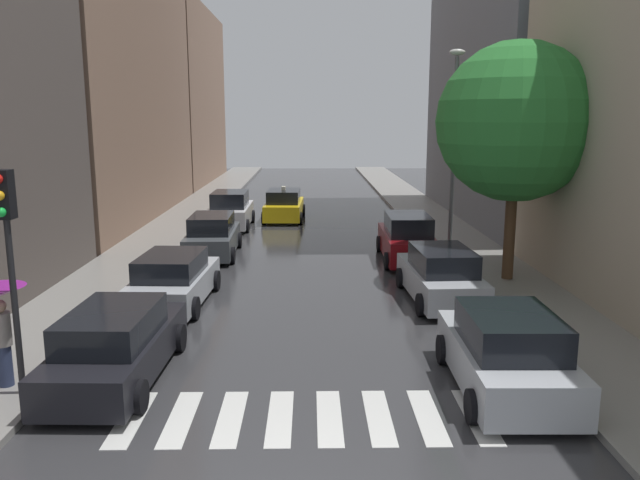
{
  "coord_description": "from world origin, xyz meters",
  "views": [
    {
      "loc": [
        0.1,
        -7.17,
        5.38
      ],
      "look_at": [
        0.51,
        17.19,
        0.61
      ],
      "focal_mm": 35.34,
      "sensor_mm": 36.0,
      "label": 1
    }
  ],
  "objects_px": {
    "parked_car_left_fourth": "(231,211)",
    "parked_car_left_third": "(213,236)",
    "parked_car_right_nearest": "(506,354)",
    "taxi_midroad": "(284,206)",
    "street_tree_right": "(516,122)",
    "parked_car_right_second": "(441,276)",
    "traffic_light_left_corner": "(7,233)",
    "parked_car_right_third": "(407,239)",
    "parked_car_left_second": "(173,280)",
    "parked_car_left_nearest": "(116,346)",
    "pedestrian_foreground": "(0,313)",
    "lamp_post_right": "(454,140)"
  },
  "relations": [
    {
      "from": "parked_car_right_nearest",
      "to": "street_tree_right",
      "type": "height_order",
      "value": "street_tree_right"
    },
    {
      "from": "parked_car_left_second",
      "to": "taxi_midroad",
      "type": "distance_m",
      "value": 15.47
    },
    {
      "from": "parked_car_left_second",
      "to": "traffic_light_left_corner",
      "type": "height_order",
      "value": "traffic_light_left_corner"
    },
    {
      "from": "parked_car_left_third",
      "to": "parked_car_right_third",
      "type": "xyz_separation_m",
      "value": [
        7.51,
        -0.97,
        0.06
      ]
    },
    {
      "from": "parked_car_left_second",
      "to": "street_tree_right",
      "type": "xyz_separation_m",
      "value": [
        10.49,
        2.27,
        4.5
      ]
    },
    {
      "from": "parked_car_left_nearest",
      "to": "pedestrian_foreground",
      "type": "xyz_separation_m",
      "value": [
        -2.02,
        -0.6,
        0.9
      ]
    },
    {
      "from": "parked_car_right_nearest",
      "to": "street_tree_right",
      "type": "xyz_separation_m",
      "value": [
        2.64,
        8.35,
        4.44
      ]
    },
    {
      "from": "parked_car_left_fourth",
      "to": "taxi_midroad",
      "type": "xyz_separation_m",
      "value": [
        2.54,
        2.25,
        -0.07
      ]
    },
    {
      "from": "pedestrian_foreground",
      "to": "lamp_post_right",
      "type": "distance_m",
      "value": 16.92
    },
    {
      "from": "pedestrian_foreground",
      "to": "parked_car_left_third",
      "type": "bearing_deg",
      "value": 3.76
    },
    {
      "from": "parked_car_left_second",
      "to": "pedestrian_foreground",
      "type": "height_order",
      "value": "pedestrian_foreground"
    },
    {
      "from": "taxi_midroad",
      "to": "parked_car_left_second",
      "type": "bearing_deg",
      "value": 172.52
    },
    {
      "from": "parked_car_left_nearest",
      "to": "parked_car_left_second",
      "type": "xyz_separation_m",
      "value": [
        0.04,
        5.37,
        -0.02
      ]
    },
    {
      "from": "lamp_post_right",
      "to": "traffic_light_left_corner",
      "type": "bearing_deg",
      "value": -131.43
    },
    {
      "from": "parked_car_left_third",
      "to": "traffic_light_left_corner",
      "type": "relative_size",
      "value": 1.04
    },
    {
      "from": "taxi_midroad",
      "to": "pedestrian_foreground",
      "type": "bearing_deg",
      "value": 169.84
    },
    {
      "from": "parked_car_left_fourth",
      "to": "taxi_midroad",
      "type": "relative_size",
      "value": 1.01
    },
    {
      "from": "parked_car_left_nearest",
      "to": "parked_car_left_fourth",
      "type": "relative_size",
      "value": 1.09
    },
    {
      "from": "pedestrian_foreground",
      "to": "lamp_post_right",
      "type": "bearing_deg",
      "value": -29.71
    },
    {
      "from": "street_tree_right",
      "to": "traffic_light_left_corner",
      "type": "distance_m",
      "value": 14.95
    },
    {
      "from": "traffic_light_left_corner",
      "to": "taxi_midroad",
      "type": "bearing_deg",
      "value": 78.99
    },
    {
      "from": "parked_car_right_third",
      "to": "traffic_light_left_corner",
      "type": "xyz_separation_m",
      "value": [
        -9.24,
        -11.91,
        2.45
      ]
    },
    {
      "from": "parked_car_right_third",
      "to": "traffic_light_left_corner",
      "type": "bearing_deg",
      "value": 143.09
    },
    {
      "from": "parked_car_left_second",
      "to": "traffic_light_left_corner",
      "type": "xyz_separation_m",
      "value": [
        -1.58,
        -6.33,
        2.56
      ]
    },
    {
      "from": "street_tree_right",
      "to": "parked_car_left_fourth",
      "type": "bearing_deg",
      "value": 134.15
    },
    {
      "from": "pedestrian_foreground",
      "to": "lamp_post_right",
      "type": "xyz_separation_m",
      "value": [
        11.47,
        12.1,
        2.89
      ]
    },
    {
      "from": "parked_car_right_nearest",
      "to": "taxi_midroad",
      "type": "bearing_deg",
      "value": 14.75
    },
    {
      "from": "parked_car_right_second",
      "to": "taxi_midroad",
      "type": "relative_size",
      "value": 1.04
    },
    {
      "from": "parked_car_left_second",
      "to": "street_tree_right",
      "type": "relative_size",
      "value": 0.6
    },
    {
      "from": "parked_car_left_nearest",
      "to": "traffic_light_left_corner",
      "type": "xyz_separation_m",
      "value": [
        -1.55,
        -0.96,
        2.55
      ]
    },
    {
      "from": "taxi_midroad",
      "to": "parked_car_left_third",
      "type": "bearing_deg",
      "value": 166.45
    },
    {
      "from": "street_tree_right",
      "to": "lamp_post_right",
      "type": "distance_m",
      "value": 4.07
    },
    {
      "from": "parked_car_left_fourth",
      "to": "street_tree_right",
      "type": "distance_m",
      "value": 15.58
    },
    {
      "from": "parked_car_right_nearest",
      "to": "lamp_post_right",
      "type": "distance_m",
      "value": 12.87
    },
    {
      "from": "taxi_midroad",
      "to": "lamp_post_right",
      "type": "relative_size",
      "value": 0.57
    },
    {
      "from": "parked_car_right_nearest",
      "to": "parked_car_right_third",
      "type": "relative_size",
      "value": 0.91
    },
    {
      "from": "parked_car_left_second",
      "to": "parked_car_left_fourth",
      "type": "bearing_deg",
      "value": 2.5
    },
    {
      "from": "parked_car_left_second",
      "to": "street_tree_right",
      "type": "distance_m",
      "value": 11.63
    },
    {
      "from": "pedestrian_foreground",
      "to": "lamp_post_right",
      "type": "relative_size",
      "value": 0.26
    },
    {
      "from": "traffic_light_left_corner",
      "to": "parked_car_right_third",
      "type": "bearing_deg",
      "value": 52.19
    },
    {
      "from": "pedestrian_foreground",
      "to": "taxi_midroad",
      "type": "bearing_deg",
      "value": 1.35
    },
    {
      "from": "parked_car_right_third",
      "to": "lamp_post_right",
      "type": "bearing_deg",
      "value": -71.6
    },
    {
      "from": "parked_car_left_fourth",
      "to": "parked_car_left_third",
      "type": "bearing_deg",
      "value": -179.12
    },
    {
      "from": "parked_car_right_nearest",
      "to": "taxi_midroad",
      "type": "relative_size",
      "value": 0.98
    },
    {
      "from": "parked_car_right_third",
      "to": "street_tree_right",
      "type": "height_order",
      "value": "street_tree_right"
    },
    {
      "from": "taxi_midroad",
      "to": "traffic_light_left_corner",
      "type": "bearing_deg",
      "value": 171.24
    },
    {
      "from": "traffic_light_left_corner",
      "to": "parked_car_left_fourth",
      "type": "bearing_deg",
      "value": 85.11
    },
    {
      "from": "parked_car_left_fourth",
      "to": "traffic_light_left_corner",
      "type": "relative_size",
      "value": 1.03
    },
    {
      "from": "parked_car_right_nearest",
      "to": "parked_car_left_fourth",
      "type": "bearing_deg",
      "value": 23.14
    },
    {
      "from": "parked_car_right_third",
      "to": "traffic_light_left_corner",
      "type": "relative_size",
      "value": 1.1
    }
  ]
}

